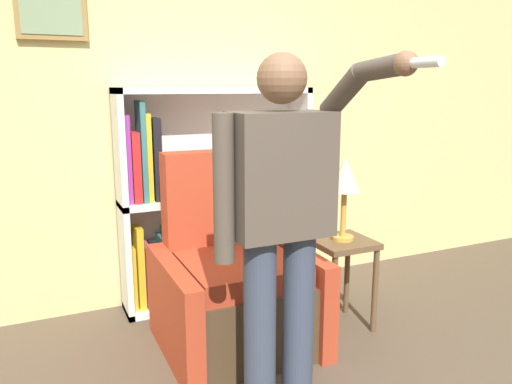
{
  "coord_description": "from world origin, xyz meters",
  "views": [
    {
      "loc": [
        -1.02,
        -1.37,
        1.51
      ],
      "look_at": [
        -0.01,
        0.85,
        1.0
      ],
      "focal_mm": 35.0,
      "sensor_mm": 36.0,
      "label": 1
    }
  ],
  "objects_px": {
    "armchair": "(233,285)",
    "side_table": "(342,259)",
    "bookcase": "(198,202)",
    "table_lamp": "(345,179)",
    "person_standing": "(281,215)"
  },
  "relations": [
    {
      "from": "person_standing",
      "to": "side_table",
      "type": "bearing_deg",
      "value": 38.41
    },
    {
      "from": "armchair",
      "to": "table_lamp",
      "type": "relative_size",
      "value": 2.18
    },
    {
      "from": "bookcase",
      "to": "table_lamp",
      "type": "relative_size",
      "value": 2.91
    },
    {
      "from": "bookcase",
      "to": "side_table",
      "type": "relative_size",
      "value": 2.61
    },
    {
      "from": "person_standing",
      "to": "side_table",
      "type": "distance_m",
      "value": 1.06
    },
    {
      "from": "bookcase",
      "to": "armchair",
      "type": "height_order",
      "value": "bookcase"
    },
    {
      "from": "bookcase",
      "to": "armchair",
      "type": "distance_m",
      "value": 0.75
    },
    {
      "from": "bookcase",
      "to": "side_table",
      "type": "distance_m",
      "value": 1.06
    },
    {
      "from": "bookcase",
      "to": "side_table",
      "type": "xyz_separation_m",
      "value": [
        0.69,
        -0.76,
        -0.27
      ]
    },
    {
      "from": "bookcase",
      "to": "side_table",
      "type": "height_order",
      "value": "bookcase"
    },
    {
      "from": "bookcase",
      "to": "table_lamp",
      "type": "height_order",
      "value": "bookcase"
    },
    {
      "from": "side_table",
      "to": "bookcase",
      "type": "bearing_deg",
      "value": 132.35
    },
    {
      "from": "person_standing",
      "to": "table_lamp",
      "type": "distance_m",
      "value": 0.93
    },
    {
      "from": "armchair",
      "to": "side_table",
      "type": "relative_size",
      "value": 1.95
    },
    {
      "from": "bookcase",
      "to": "armchair",
      "type": "bearing_deg",
      "value": -90.19
    }
  ]
}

